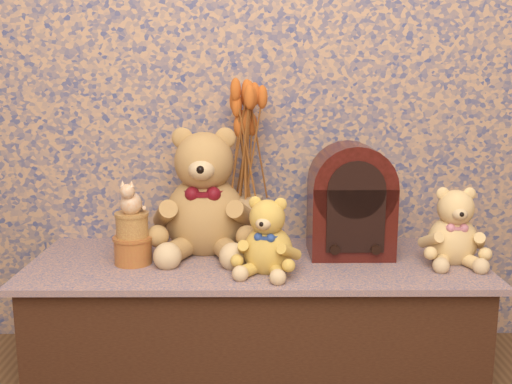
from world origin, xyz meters
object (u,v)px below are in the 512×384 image
cathedral_radio (351,200)px  teddy_large (205,185)px  teddy_medium (268,232)px  ceramic_vase (247,223)px  biscuit_tin_lower (133,250)px  teddy_small (454,222)px  cat_figurine (131,196)px

cathedral_radio → teddy_large: bearing=174.3°
teddy_large → cathedral_radio: bearing=-4.4°
teddy_medium → ceramic_vase: 0.26m
biscuit_tin_lower → teddy_large: bearing=32.9°
teddy_small → cat_figurine: (-1.04, -0.01, 0.09)m
ceramic_vase → cathedral_radio: bearing=-10.8°
cathedral_radio → cat_figurine: size_ratio=3.36×
teddy_medium → teddy_small: 0.61m
teddy_large → cathedral_radio: 0.50m
teddy_medium → biscuit_tin_lower: teddy_medium is taller
teddy_small → ceramic_vase: (-0.67, 0.15, -0.04)m
teddy_small → cat_figurine: cat_figurine is taller
teddy_large → cat_figurine: bearing=-146.2°
biscuit_tin_lower → cat_figurine: cat_figurine is taller
ceramic_vase → cat_figurine: (-0.37, -0.17, 0.13)m
teddy_large → ceramic_vase: (0.14, 0.02, -0.14)m
cathedral_radio → ceramic_vase: bearing=168.8°
teddy_small → biscuit_tin_lower: teddy_small is taller
teddy_large → cat_figurine: 0.27m
teddy_medium → biscuit_tin_lower: bearing=-173.6°
ceramic_vase → biscuit_tin_lower: 0.41m
teddy_small → teddy_medium: bearing=-167.9°
teddy_large → ceramic_vase: 0.20m
teddy_large → teddy_medium: bearing=-45.6°
teddy_small → cathedral_radio: cathedral_radio is taller
teddy_large → teddy_medium: 0.32m
teddy_medium → cat_figurine: 0.45m
teddy_small → biscuit_tin_lower: bearing=-175.7°
teddy_medium → cat_figurine: bearing=-173.6°
teddy_large → biscuit_tin_lower: bearing=-146.2°
cathedral_radio → biscuit_tin_lower: (-0.72, -0.10, -0.15)m
cathedral_radio → teddy_medium: bearing=-148.3°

